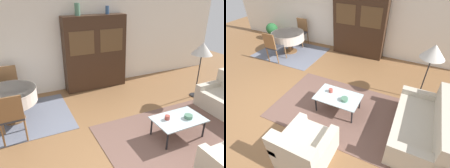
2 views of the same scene
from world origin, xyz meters
TOP-DOWN VIEW (x-y plane):
  - wall_back at (0.00, 3.63)m, footprint 10.00×0.06m
  - area_rug at (1.15, 0.50)m, footprint 2.91×1.98m
  - dining_rug at (-1.67, 2.43)m, footprint 2.34×1.78m
  - coffee_table at (1.19, 0.47)m, footprint 1.00×0.62m
  - display_cabinet at (0.60, 3.38)m, footprint 1.76×0.40m
  - dining_table at (-1.72, 2.46)m, footprint 1.13×1.13m
  - dining_chair_near at (-1.72, 1.68)m, footprint 0.44×0.44m
  - dining_chair_far at (-1.72, 3.24)m, footprint 0.44×0.44m
  - floor_lamp at (2.85, 1.68)m, footprint 0.52×0.52m
  - cup at (0.97, 0.55)m, footprint 0.10×0.10m
  - bowl at (1.37, 0.41)m, footprint 0.16×0.16m
  - vase_tall at (0.16, 3.39)m, footprint 0.14×0.14m
  - vase_short at (0.98, 3.39)m, footprint 0.10×0.10m

SIDE VIEW (x-z plane):
  - area_rug at x=1.15m, z-range 0.00..0.01m
  - dining_rug at x=-1.67m, z-range 0.00..0.01m
  - coffee_table at x=1.19m, z-range 0.17..0.56m
  - bowl at x=1.37m, z-range 0.40..0.47m
  - cup at x=0.97m, z-range 0.40..0.49m
  - dining_chair_near at x=-1.72m, z-range 0.08..1.06m
  - dining_chair_far at x=-1.72m, z-range 0.08..1.06m
  - dining_table at x=-1.72m, z-range 0.22..0.96m
  - display_cabinet at x=0.60m, z-range 0.00..2.07m
  - floor_lamp at x=2.85m, z-range 0.55..2.02m
  - wall_back at x=0.00m, z-range 0.00..2.70m
  - vase_short at x=0.98m, z-range 2.07..2.28m
  - vase_tall at x=0.16m, z-range 2.07..2.38m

